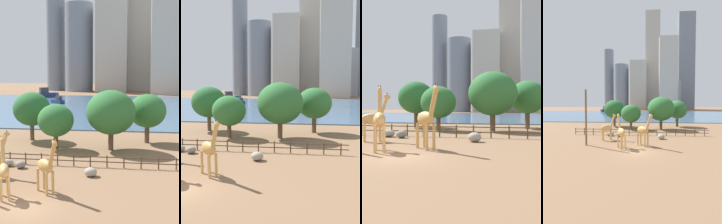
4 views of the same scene
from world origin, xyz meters
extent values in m
plane|color=brown|center=(0.00, 80.00, 0.00)|extent=(400.00, 400.00, 0.00)
cube|color=#476B8C|center=(0.00, 77.00, 0.10)|extent=(180.00, 86.00, 0.20)
cylinder|color=tan|center=(-2.89, 2.43, 0.96)|extent=(0.30, 0.30, 1.92)
cylinder|color=tan|center=(-2.35, 2.68, 0.96)|extent=(0.30, 0.30, 1.92)
cylinder|color=tan|center=(-2.25, 1.08, 0.96)|extent=(0.30, 0.30, 1.92)
cylinder|color=tan|center=(-1.71, 1.34, 0.96)|extent=(0.30, 0.30, 1.92)
ellipsoid|color=tan|center=(-2.30, 1.88, 2.25)|extent=(1.68, 2.28, 1.11)
cylinder|color=tan|center=(-2.80, 2.93, 3.47)|extent=(0.76, 1.09, 2.11)
ellipsoid|color=tan|center=(-2.95, 3.26, 4.47)|extent=(0.65, 0.87, 0.65)
cone|color=brown|center=(-3.03, 3.22, 4.79)|extent=(0.13, 0.13, 0.20)
cone|color=brown|center=(-2.87, 3.29, 4.79)|extent=(0.13, 0.13, 0.20)
cylinder|color=tan|center=(1.34, 3.32, 0.97)|extent=(0.32, 0.32, 1.95)
cylinder|color=tan|center=(0.91, 2.90, 0.97)|extent=(0.32, 0.32, 1.95)
cylinder|color=tan|center=(0.28, 4.39, 0.97)|extent=(0.32, 0.32, 1.95)
cylinder|color=tan|center=(-0.15, 3.97, 0.97)|extent=(0.32, 0.32, 1.95)
ellipsoid|color=tan|center=(0.60, 3.65, 2.29)|extent=(2.13, 2.14, 1.13)
cylinder|color=tan|center=(1.46, 2.78, 3.51)|extent=(1.06, 1.06, 2.12)
ellipsoid|color=tan|center=(1.75, 2.48, 4.50)|extent=(0.82, 0.83, 0.68)
cone|color=brown|center=(1.81, 2.54, 4.83)|extent=(0.15, 0.15, 0.21)
cone|color=brown|center=(1.68, 2.42, 4.83)|extent=(0.15, 0.15, 0.21)
cylinder|color=tan|center=(-5.09, 7.61, 0.89)|extent=(0.28, 0.28, 1.78)
cylinder|color=tan|center=(-4.81, 7.14, 0.89)|extent=(0.28, 0.28, 1.78)
cylinder|color=tan|center=(-6.27, 6.90, 0.89)|extent=(0.28, 0.28, 1.78)
cylinder|color=tan|center=(-5.99, 6.43, 0.89)|extent=(0.28, 0.28, 1.78)
ellipsoid|color=tan|center=(-5.54, 7.02, 2.09)|extent=(2.09, 1.69, 1.03)
cylinder|color=tan|center=(-4.64, 7.56, 3.23)|extent=(0.96, 0.75, 1.97)
ellipsoid|color=tan|center=(-4.37, 7.72, 4.16)|extent=(0.79, 0.65, 0.59)
cone|color=brown|center=(-4.41, 7.79, 4.46)|extent=(0.13, 0.13, 0.19)
cone|color=brown|center=(-4.33, 7.65, 4.46)|extent=(0.13, 0.13, 0.19)
cylinder|color=brown|center=(-7.80, 3.31, 4.14)|extent=(0.28, 0.28, 8.29)
ellipsoid|color=gray|center=(-5.75, 10.96, 0.39)|extent=(1.43, 1.04, 0.78)
ellipsoid|color=gray|center=(-4.02, 10.36, 0.39)|extent=(1.08, 1.05, 0.79)
ellipsoid|color=gray|center=(3.74, 8.62, 0.44)|extent=(1.24, 1.17, 0.88)
cylinder|color=#4C3826|center=(-13.00, 12.00, 0.65)|extent=(0.14, 0.14, 1.30)
cylinder|color=#4C3826|center=(-11.20, 12.00, 0.65)|extent=(0.14, 0.14, 1.30)
cylinder|color=#4C3826|center=(-9.40, 12.00, 0.65)|extent=(0.14, 0.14, 1.30)
cylinder|color=#4C3826|center=(-7.60, 12.00, 0.65)|extent=(0.14, 0.14, 1.30)
cylinder|color=#4C3826|center=(-5.80, 12.00, 0.65)|extent=(0.14, 0.14, 1.30)
cylinder|color=#4C3826|center=(-4.00, 12.00, 0.65)|extent=(0.14, 0.14, 1.30)
cylinder|color=#4C3826|center=(-2.20, 12.00, 0.65)|extent=(0.14, 0.14, 1.30)
cylinder|color=#4C3826|center=(-0.40, 12.00, 0.65)|extent=(0.14, 0.14, 1.30)
cylinder|color=#4C3826|center=(1.41, 12.00, 0.65)|extent=(0.14, 0.14, 1.30)
cylinder|color=#4C3826|center=(3.21, 12.00, 0.65)|extent=(0.14, 0.14, 1.30)
cylinder|color=#4C3826|center=(5.01, 12.00, 0.65)|extent=(0.14, 0.14, 1.30)
cylinder|color=#4C3826|center=(6.81, 12.00, 0.65)|extent=(0.14, 0.14, 1.30)
cylinder|color=#4C3826|center=(8.61, 12.00, 0.65)|extent=(0.14, 0.14, 1.30)
cylinder|color=#4C3826|center=(10.41, 12.00, 0.65)|extent=(0.14, 0.14, 1.30)
cylinder|color=#4C3826|center=(12.21, 12.00, 0.65)|extent=(0.14, 0.14, 1.30)
cube|color=#4C3826|center=(0.00, 12.00, 1.10)|extent=(26.10, 0.08, 0.10)
cube|color=#4C3826|center=(0.00, 12.00, 0.59)|extent=(26.10, 0.08, 0.10)
cylinder|color=brown|center=(4.69, 20.32, 1.19)|extent=(0.68, 0.68, 2.38)
ellipsoid|color=#2D6B33|center=(4.69, 20.32, 4.95)|extent=(6.42, 6.42, 5.78)
cylinder|color=brown|center=(-7.47, 25.08, 1.23)|extent=(0.62, 0.62, 2.46)
ellipsoid|color=#26602D|center=(-7.47, 25.08, 4.68)|extent=(5.55, 5.55, 4.99)
cylinder|color=brown|center=(9.43, 25.63, 1.25)|extent=(0.68, 0.68, 2.49)
ellipsoid|color=#2D6B33|center=(9.43, 25.63, 4.63)|extent=(5.33, 5.33, 4.80)
cylinder|color=brown|center=(-2.52, 19.81, 0.96)|extent=(0.58, 0.58, 1.92)
ellipsoid|color=#2D6B33|center=(-2.52, 19.81, 3.83)|extent=(4.77, 4.77, 4.29)
cube|color=navy|center=(-28.26, 107.78, 1.09)|extent=(9.07, 7.87, 1.78)
cube|color=#333338|center=(-29.15, 107.12, 3.05)|extent=(3.85, 3.62, 2.14)
cylinder|color=silver|center=(-27.90, 108.04, 5.10)|extent=(0.17, 0.17, 6.23)
cube|color=navy|center=(-17.74, 82.81, 0.73)|extent=(5.22, 5.01, 1.06)
cube|color=#333338|center=(-17.25, 82.36, 1.90)|extent=(2.28, 2.24, 1.28)
cylinder|color=silver|center=(-17.94, 82.99, 3.13)|extent=(0.17, 0.17, 3.73)
cube|color=#B7B2A8|center=(20.71, 135.53, 32.15)|extent=(15.96, 9.01, 64.29)
cylinder|color=slate|center=(-38.34, 163.92, 31.45)|extent=(10.27, 10.27, 62.91)
cube|color=slate|center=(42.70, 168.13, 49.48)|extent=(16.44, 14.25, 98.97)
cube|color=#939EAD|center=(30.65, 165.31, 14.78)|extent=(12.37, 9.28, 29.55)
cylinder|color=slate|center=(-23.73, 155.58, 22.66)|extent=(14.72, 14.72, 45.33)
cube|color=#ADA89E|center=(-6.35, 153.57, 23.95)|extent=(15.69, 15.50, 47.89)
cube|color=#ADA89E|center=(7.89, 163.57, 49.73)|extent=(14.66, 13.05, 99.46)
camera|label=1|loc=(8.41, -23.50, 10.11)|focal=55.00mm
camera|label=2|loc=(9.08, -18.27, 7.64)|focal=45.00mm
camera|label=3|loc=(6.80, -16.72, 3.19)|focal=45.00mm
camera|label=4|loc=(1.03, -21.86, 6.20)|focal=28.00mm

